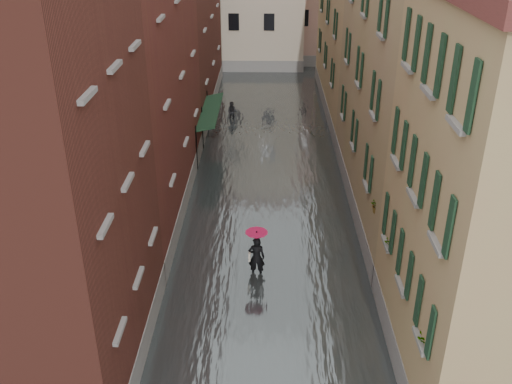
# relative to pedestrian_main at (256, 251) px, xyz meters

# --- Properties ---
(ground) EXTENTS (120.00, 120.00, 0.00)m
(ground) POSITION_rel_pedestrian_main_xyz_m (0.48, -2.93, -1.21)
(ground) COLOR #505052
(ground) RESTS_ON ground
(floodwater) EXTENTS (10.00, 60.00, 0.20)m
(floodwater) POSITION_rel_pedestrian_main_xyz_m (0.48, 10.07, -1.11)
(floodwater) COLOR #464D4D
(floodwater) RESTS_ON ground
(building_left_near) EXTENTS (6.00, 8.00, 13.00)m
(building_left_near) POSITION_rel_pedestrian_main_xyz_m (-6.52, -4.93, 5.29)
(building_left_near) COLOR maroon
(building_left_near) RESTS_ON ground
(building_left_mid) EXTENTS (6.00, 14.00, 12.50)m
(building_left_mid) POSITION_rel_pedestrian_main_xyz_m (-6.52, 6.07, 5.04)
(building_left_mid) COLOR #59271C
(building_left_mid) RESTS_ON ground
(building_left_far) EXTENTS (6.00, 16.00, 14.00)m
(building_left_far) POSITION_rel_pedestrian_main_xyz_m (-6.52, 21.07, 5.79)
(building_left_far) COLOR maroon
(building_left_far) RESTS_ON ground
(building_right_mid) EXTENTS (6.00, 14.00, 13.00)m
(building_right_mid) POSITION_rel_pedestrian_main_xyz_m (7.48, 6.07, 5.29)
(building_right_mid) COLOR #9C7B5E
(building_right_mid) RESTS_ON ground
(building_right_far) EXTENTS (6.00, 16.00, 11.50)m
(building_right_far) POSITION_rel_pedestrian_main_xyz_m (7.48, 21.07, 4.54)
(building_right_far) COLOR #A88056
(building_right_far) RESTS_ON ground
(awning_near) EXTENTS (1.09, 3.17, 2.80)m
(awning_near) POSITION_rel_pedestrian_main_xyz_m (-3.00, 11.40, 1.26)
(awning_near) COLOR #17341F
(awning_near) RESTS_ON ground
(awning_far) EXTENTS (1.09, 3.34, 2.80)m
(awning_far) POSITION_rel_pedestrian_main_xyz_m (-3.00, 14.56, 1.26)
(awning_far) COLOR #17341F
(awning_far) RESTS_ON ground
(window_planters) EXTENTS (0.59, 8.34, 0.84)m
(window_planters) POSITION_rel_pedestrian_main_xyz_m (4.60, -3.29, 2.30)
(window_planters) COLOR #A06034
(window_planters) RESTS_ON ground
(pedestrian_main) EXTENTS (0.90, 0.90, 2.06)m
(pedestrian_main) POSITION_rel_pedestrian_main_xyz_m (0.00, 0.00, 0.00)
(pedestrian_main) COLOR black
(pedestrian_main) RESTS_ON ground
(pedestrian_far) EXTENTS (0.79, 0.66, 1.44)m
(pedestrian_far) POSITION_rel_pedestrian_main_xyz_m (-2.01, 18.18, -0.49)
(pedestrian_far) COLOR black
(pedestrian_far) RESTS_ON ground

